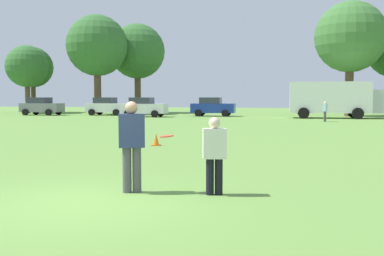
# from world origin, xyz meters

# --- Properties ---
(ground_plane) EXTENTS (141.91, 141.91, 0.00)m
(ground_plane) POSITION_xyz_m (0.00, 0.00, 0.00)
(ground_plane) COLOR #608C3D
(player_thrower) EXTENTS (0.56, 0.44, 1.77)m
(player_thrower) POSITION_xyz_m (0.53, 0.92, 1.00)
(player_thrower) COLOR #4C4C51
(player_thrower) RESTS_ON ground
(player_defender) EXTENTS (0.48, 0.35, 1.47)m
(player_defender) POSITION_xyz_m (2.14, 1.02, 0.83)
(player_defender) COLOR black
(player_defender) RESTS_ON ground
(frisbee) EXTENTS (0.27, 0.27, 0.06)m
(frisbee) POSITION_xyz_m (1.20, 1.03, 1.10)
(frisbee) COLOR #E54C33
(traffic_cone) EXTENTS (0.32, 0.32, 0.48)m
(traffic_cone) POSITION_xyz_m (-1.34, 9.11, 0.23)
(traffic_cone) COLOR #D8590C
(traffic_cone) RESTS_ON ground
(parked_car_near_left) EXTENTS (4.21, 2.24, 1.82)m
(parked_car_near_left) POSITION_xyz_m (-20.91, 34.73, 0.92)
(parked_car_near_left) COLOR slate
(parked_car_near_left) RESTS_ON ground
(parked_car_mid_left) EXTENTS (4.21, 2.24, 1.82)m
(parked_car_mid_left) POSITION_xyz_m (-14.18, 35.77, 0.92)
(parked_car_mid_left) COLOR silver
(parked_car_mid_left) RESTS_ON ground
(parked_car_center) EXTENTS (4.21, 2.24, 1.82)m
(parked_car_center) POSITION_xyz_m (-9.35, 32.90, 0.92)
(parked_car_center) COLOR silver
(parked_car_center) RESTS_ON ground
(parked_car_mid_right) EXTENTS (4.21, 2.24, 1.82)m
(parked_car_mid_right) POSITION_xyz_m (-3.26, 35.77, 0.92)
(parked_car_mid_right) COLOR navy
(parked_car_mid_right) RESTS_ON ground
(box_truck) EXTENTS (8.52, 3.06, 3.18)m
(box_truck) POSITION_xyz_m (8.07, 33.58, 1.75)
(box_truck) COLOR white
(box_truck) RESTS_ON ground
(bystander_sideline_watcher) EXTENTS (0.38, 0.48, 1.53)m
(bystander_sideline_watcher) POSITION_xyz_m (6.57, 27.82, 0.86)
(bystander_sideline_watcher) COLOR #4C4C51
(bystander_sideline_watcher) RESTS_ON ground
(tree_west_oak) EXTENTS (4.83, 4.83, 7.85)m
(tree_west_oak) POSITION_xyz_m (-26.08, 41.86, 5.40)
(tree_west_oak) COLOR brown
(tree_west_oak) RESTS_ON ground
(tree_west_maple) EXTENTS (4.78, 4.78, 7.77)m
(tree_west_maple) POSITION_xyz_m (-25.24, 39.25, 5.34)
(tree_west_maple) COLOR brown
(tree_west_maple) RESTS_ON ground
(tree_center_elm) EXTENTS (6.63, 6.63, 10.78)m
(tree_center_elm) POSITION_xyz_m (-16.44, 38.71, 7.41)
(tree_center_elm) COLOR brown
(tree_center_elm) RESTS_ON ground
(tree_east_birch) EXTENTS (6.43, 6.43, 10.45)m
(tree_east_birch) POSITION_xyz_m (-13.38, 43.36, 7.19)
(tree_east_birch) COLOR brown
(tree_east_birch) RESTS_ON ground
(tree_east_oak) EXTENTS (6.77, 6.77, 11.00)m
(tree_east_oak) POSITION_xyz_m (9.70, 38.04, 7.56)
(tree_east_oak) COLOR brown
(tree_east_oak) RESTS_ON ground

